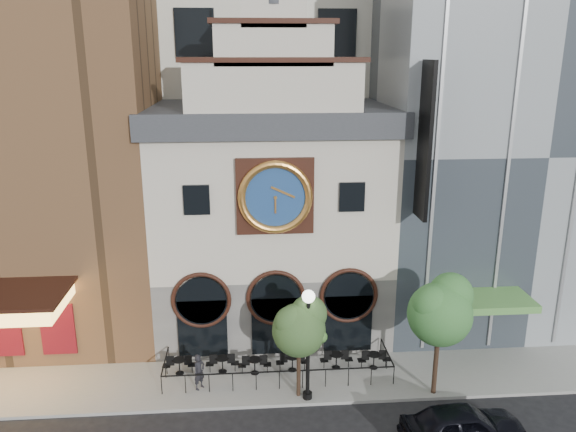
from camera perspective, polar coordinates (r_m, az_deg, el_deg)
The scene contains 17 objects.
ground at distance 25.94m, azimuth -0.70°, elevation -18.88°, with size 120.00×120.00×0.00m, color black.
sidewalk at distance 27.98m, azimuth -1.04°, elevation -15.81°, with size 44.00×5.00×0.15m, color gray.
clock_building at distance 30.17m, azimuth -1.70°, elevation 0.41°, with size 12.60×8.78×18.65m.
theater_building at distance 33.32m, azimuth -25.36°, elevation 10.74°, with size 14.00×15.60×25.00m.
retail_building at distance 34.61m, azimuth 20.27°, elevation 7.33°, with size 14.00×14.40×20.00m.
cafe_railing at distance 27.70m, azimuth -1.05°, elevation -14.89°, with size 10.60×2.60×0.90m, color black, non-canonical shape.
bistro_0 at distance 28.16m, azimuth -10.98°, elevation -14.63°, with size 1.58×0.68×0.90m.
bistro_1 at distance 27.98m, azimuth -6.68°, elevation -14.63°, with size 1.58×0.68×0.90m.
bistro_2 at distance 27.73m, azimuth -3.40°, elevation -14.85°, with size 1.58×0.68×0.90m.
bistro_3 at distance 27.92m, azimuth 0.45°, elevation -14.59°, with size 1.58×0.68×0.90m.
bistro_4 at distance 28.20m, azimuth 4.93°, elevation -14.31°, with size 1.58×0.68×0.90m.
bistro_5 at distance 28.40m, azimuth 8.71°, elevation -14.21°, with size 1.58×0.68×0.90m.
car_right at distance 24.50m, azimuth 17.36°, elevation -19.69°, with size 1.98×4.93×1.68m, color black.
pedestrian at distance 26.73m, azimuth -9.01°, elevation -15.36°, with size 0.62×0.41×1.71m, color black.
lamppost at distance 24.60m, azimuth 2.06°, elevation -11.78°, with size 1.64×0.77×5.20m.
tree_left at distance 24.72m, azimuth 1.20°, elevation -11.08°, with size 2.43×2.34×4.68m.
tree_right at distance 25.48m, azimuth 15.28°, elevation -9.09°, with size 2.92×2.81×5.62m.
Camera 1 is at (-1.32, -21.16, 14.95)m, focal length 35.00 mm.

